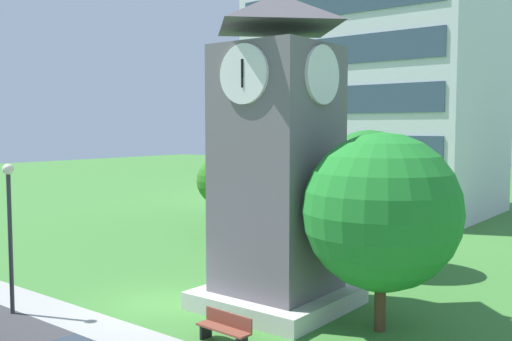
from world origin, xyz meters
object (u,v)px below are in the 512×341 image
at_px(tree_near_tower, 382,212).
at_px(tree_streetside, 369,179).
at_px(park_bench, 225,328).
at_px(clock_tower, 277,169).
at_px(street_lamp, 10,219).
at_px(tree_by_building, 221,181).

bearing_deg(tree_near_tower, tree_streetside, 120.00).
relative_size(park_bench, tree_near_tower, 0.30).
xyz_separation_m(park_bench, tree_near_tower, (3.02, 3.72, 3.21)).
bearing_deg(clock_tower, street_lamp, -136.56).
relative_size(park_bench, tree_by_building, 0.40).
relative_size(tree_by_building, tree_near_tower, 0.75).
xyz_separation_m(park_bench, street_lamp, (-7.36, -2.39, 2.72)).
bearing_deg(clock_tower, tree_streetside, 90.10).
relative_size(clock_tower, park_bench, 5.87).
bearing_deg(tree_near_tower, clock_tower, 179.77).
height_order(park_bench, street_lamp, street_lamp).
xyz_separation_m(street_lamp, tree_near_tower, (10.38, 6.11, 0.50)).
xyz_separation_m(street_lamp, tree_streetside, (6.46, 12.91, 0.79)).
bearing_deg(tree_by_building, street_lamp, -75.02).
bearing_deg(tree_streetside, tree_near_tower, -60.00).
relative_size(clock_tower, street_lamp, 2.13).
distance_m(clock_tower, park_bench, 5.79).
height_order(park_bench, tree_near_tower, tree_near_tower).
xyz_separation_m(clock_tower, tree_by_building, (-10.47, 8.82, -1.69)).
relative_size(street_lamp, tree_near_tower, 0.83).
xyz_separation_m(park_bench, tree_streetside, (-0.90, 10.53, 3.51)).
xyz_separation_m(tree_streetside, tree_by_building, (-10.46, 2.03, -0.87)).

